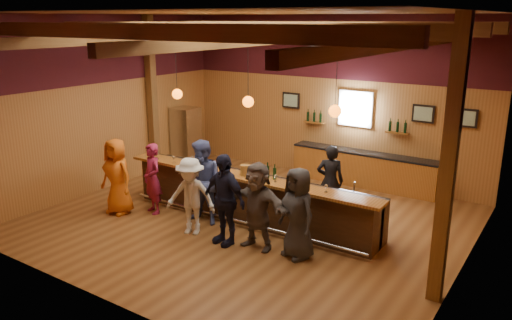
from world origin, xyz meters
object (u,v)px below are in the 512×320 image
(customer_orange, at_px, (117,176))
(bottle_a, at_px, (268,172))
(stainless_fridge, at_px, (186,137))
(customer_redvest, at_px, (152,179))
(ice_bucket, at_px, (245,170))
(customer_white, at_px, (191,196))
(customer_navy, at_px, (224,199))
(bartender, at_px, (330,181))
(back_bar_cabinet, at_px, (363,169))
(bar_counter, at_px, (253,197))
(customer_dark, at_px, (298,213))
(customer_brown, at_px, (257,206))
(customer_denim, at_px, (204,183))

(customer_orange, relative_size, bottle_a, 5.14)
(stainless_fridge, distance_m, customer_redvest, 3.94)
(customer_orange, height_order, ice_bucket, customer_orange)
(customer_white, relative_size, customer_navy, 0.89)
(customer_white, relative_size, bartender, 0.98)
(back_bar_cabinet, distance_m, customer_orange, 6.41)
(bar_counter, distance_m, customer_dark, 2.08)
(stainless_fridge, distance_m, customer_brown, 6.18)
(stainless_fridge, distance_m, bartender, 5.65)
(bottle_a, bearing_deg, bar_counter, 160.96)
(bar_counter, bearing_deg, customer_dark, -31.85)
(customer_denim, xyz_separation_m, bottle_a, (1.25, 0.63, 0.30))
(stainless_fridge, relative_size, customer_orange, 1.01)
(customer_redvest, bearing_deg, bartender, 51.30)
(customer_brown, bearing_deg, bar_counter, 129.83)
(customer_dark, height_order, bartender, customer_dark)
(bar_counter, xyz_separation_m, customer_orange, (-2.82, -1.42, 0.37))
(customer_white, bearing_deg, customer_denim, 84.24)
(customer_denim, relative_size, bottle_a, 5.44)
(customer_redvest, xyz_separation_m, customer_brown, (3.04, -0.21, 0.05))
(customer_denim, xyz_separation_m, ice_bucket, (0.74, 0.52, 0.28))
(ice_bucket, height_order, bottle_a, bottle_a)
(bottle_a, bearing_deg, customer_orange, -159.26)
(customer_denim, relative_size, bartender, 1.12)
(stainless_fridge, xyz_separation_m, customer_white, (3.49, -3.83, -0.07))
(stainless_fridge, height_order, customer_brown, stainless_fridge)
(ice_bucket, bearing_deg, customer_brown, -44.56)
(customer_redvest, height_order, customer_brown, customer_brown)
(customer_brown, xyz_separation_m, bottle_a, (-0.39, 1.00, 0.37))
(bar_counter, height_order, customer_brown, customer_brown)
(bottle_a, bearing_deg, customer_brown, -68.44)
(customer_white, height_order, customer_dark, customer_dark)
(back_bar_cabinet, distance_m, stainless_fridge, 5.43)
(back_bar_cabinet, xyz_separation_m, customer_navy, (-0.96, -4.93, 0.46))
(stainless_fridge, relative_size, ice_bucket, 7.80)
(bartender, relative_size, ice_bucket, 7.30)
(bar_counter, height_order, ice_bucket, ice_bucket)
(back_bar_cabinet, relative_size, stainless_fridge, 2.22)
(bartender, xyz_separation_m, ice_bucket, (-1.38, -1.38, 0.38))
(customer_navy, relative_size, ice_bucket, 8.11)
(bar_counter, bearing_deg, customer_redvest, -155.86)
(customer_denim, bearing_deg, bottle_a, 24.97)
(customer_white, relative_size, bottle_a, 4.78)
(customer_navy, bearing_deg, back_bar_cabinet, 89.70)
(back_bar_cabinet, height_order, bottle_a, bottle_a)
(customer_orange, xyz_separation_m, customer_white, (2.19, 0.04, -0.06))
(customer_brown, height_order, ice_bucket, customer_brown)
(stainless_fridge, height_order, bartender, stainless_fridge)
(customer_orange, distance_m, customer_denim, 2.15)
(customer_navy, relative_size, customer_brown, 1.06)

